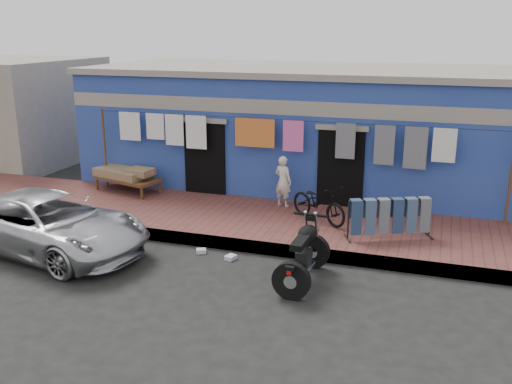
{
  "coord_description": "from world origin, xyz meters",
  "views": [
    {
      "loc": [
        3.53,
        -8.66,
        4.4
      ],
      "look_at": [
        0.0,
        2.0,
        1.15
      ],
      "focal_mm": 40.0,
      "sensor_mm": 36.0,
      "label": 1
    }
  ],
  "objects_px": {
    "motorcycle": "(303,253)",
    "charpoy": "(128,180)",
    "car": "(49,223)",
    "seated_person": "(283,181)",
    "bicycle": "(319,198)",
    "jeans_rack": "(390,218)"
  },
  "relations": [
    {
      "from": "car",
      "to": "jeans_rack",
      "type": "xyz_separation_m",
      "value": [
        6.49,
        2.29,
        0.07
      ]
    },
    {
      "from": "bicycle",
      "to": "motorcycle",
      "type": "height_order",
      "value": "bicycle"
    },
    {
      "from": "car",
      "to": "seated_person",
      "type": "distance_m",
      "value": 5.35
    },
    {
      "from": "motorcycle",
      "to": "seated_person",
      "type": "bearing_deg",
      "value": 112.73
    },
    {
      "from": "car",
      "to": "motorcycle",
      "type": "height_order",
      "value": "car"
    },
    {
      "from": "motorcycle",
      "to": "charpoy",
      "type": "bearing_deg",
      "value": 149.65
    },
    {
      "from": "car",
      "to": "motorcycle",
      "type": "bearing_deg",
      "value": -77.83
    },
    {
      "from": "seated_person",
      "to": "jeans_rack",
      "type": "relative_size",
      "value": 0.69
    },
    {
      "from": "seated_person",
      "to": "bicycle",
      "type": "relative_size",
      "value": 0.77
    },
    {
      "from": "bicycle",
      "to": "motorcycle",
      "type": "distance_m",
      "value": 2.71
    },
    {
      "from": "motorcycle",
      "to": "jeans_rack",
      "type": "distance_m",
      "value": 2.46
    },
    {
      "from": "motorcycle",
      "to": "car",
      "type": "bearing_deg",
      "value": -176.24
    },
    {
      "from": "car",
      "to": "bicycle",
      "type": "bearing_deg",
      "value": -49.49
    },
    {
      "from": "charpoy",
      "to": "car",
      "type": "bearing_deg",
      "value": -84.28
    },
    {
      "from": "jeans_rack",
      "to": "bicycle",
      "type": "bearing_deg",
      "value": 159.45
    },
    {
      "from": "jeans_rack",
      "to": "motorcycle",
      "type": "bearing_deg",
      "value": -121.66
    },
    {
      "from": "seated_person",
      "to": "motorcycle",
      "type": "distance_m",
      "value": 3.78
    },
    {
      "from": "bicycle",
      "to": "jeans_rack",
      "type": "bearing_deg",
      "value": -76.48
    },
    {
      "from": "bicycle",
      "to": "jeans_rack",
      "type": "distance_m",
      "value": 1.7
    },
    {
      "from": "bicycle",
      "to": "seated_person",
      "type": "bearing_deg",
      "value": 86.06
    },
    {
      "from": "car",
      "to": "seated_person",
      "type": "bearing_deg",
      "value": -35.99
    },
    {
      "from": "seated_person",
      "to": "jeans_rack",
      "type": "distance_m",
      "value": 3.01
    }
  ]
}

